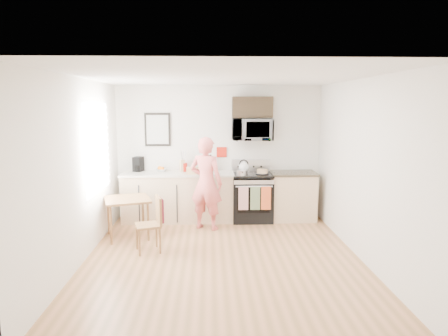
{
  "coord_description": "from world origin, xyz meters",
  "views": [
    {
      "loc": [
        -0.19,
        -5.55,
        2.22
      ],
      "look_at": [
        0.05,
        1.0,
        1.18
      ],
      "focal_mm": 32.0,
      "sensor_mm": 36.0,
      "label": 1
    }
  ],
  "objects_px": {
    "microwave": "(252,129)",
    "person": "(206,183)",
    "dining_table": "(127,203)",
    "range": "(252,198)",
    "cake": "(262,172)",
    "chair": "(156,216)"
  },
  "relations": [
    {
      "from": "microwave",
      "to": "person",
      "type": "distance_m",
      "value": 1.42
    },
    {
      "from": "dining_table",
      "to": "cake",
      "type": "relative_size",
      "value": 3.1
    },
    {
      "from": "chair",
      "to": "person",
      "type": "bearing_deg",
      "value": 37.34
    },
    {
      "from": "range",
      "to": "dining_table",
      "type": "relative_size",
      "value": 1.48
    },
    {
      "from": "dining_table",
      "to": "microwave",
      "type": "bearing_deg",
      "value": 25.53
    },
    {
      "from": "microwave",
      "to": "chair",
      "type": "xyz_separation_m",
      "value": [
        -1.65,
        -1.71,
        -1.21
      ]
    },
    {
      "from": "range",
      "to": "microwave",
      "type": "distance_m",
      "value": 1.33
    },
    {
      "from": "range",
      "to": "chair",
      "type": "relative_size",
      "value": 1.36
    },
    {
      "from": "chair",
      "to": "dining_table",
      "type": "bearing_deg",
      "value": 113.02
    },
    {
      "from": "chair",
      "to": "microwave",
      "type": "bearing_deg",
      "value": 28.64
    },
    {
      "from": "person",
      "to": "dining_table",
      "type": "bearing_deg",
      "value": 41.07
    },
    {
      "from": "microwave",
      "to": "dining_table",
      "type": "bearing_deg",
      "value": -154.47
    },
    {
      "from": "range",
      "to": "microwave",
      "type": "bearing_deg",
      "value": 90.06
    },
    {
      "from": "microwave",
      "to": "person",
      "type": "xyz_separation_m",
      "value": [
        -0.88,
        -0.63,
        -0.92
      ]
    },
    {
      "from": "dining_table",
      "to": "cake",
      "type": "bearing_deg",
      "value": 20.41
    },
    {
      "from": "range",
      "to": "cake",
      "type": "distance_m",
      "value": 0.56
    },
    {
      "from": "range",
      "to": "chair",
      "type": "distance_m",
      "value": 2.3
    },
    {
      "from": "person",
      "to": "cake",
      "type": "distance_m",
      "value": 1.17
    },
    {
      "from": "microwave",
      "to": "dining_table",
      "type": "xyz_separation_m",
      "value": [
        -2.21,
        -1.05,
        -1.16
      ]
    },
    {
      "from": "microwave",
      "to": "dining_table",
      "type": "distance_m",
      "value": 2.71
    },
    {
      "from": "person",
      "to": "cake",
      "type": "bearing_deg",
      "value": -133.12
    },
    {
      "from": "microwave",
      "to": "range",
      "type": "bearing_deg",
      "value": -89.94
    }
  ]
}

